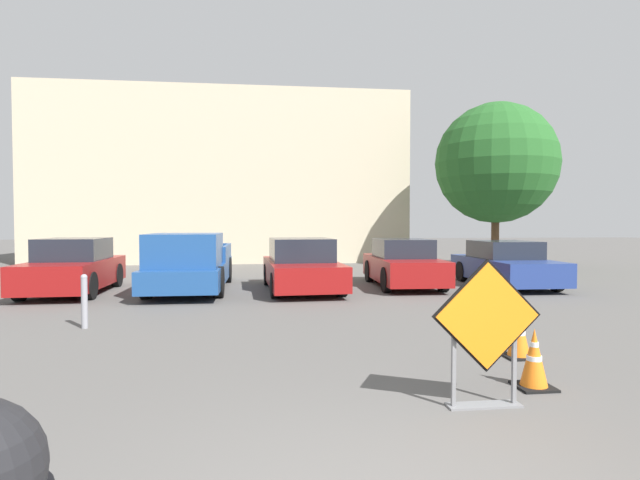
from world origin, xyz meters
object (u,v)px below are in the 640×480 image
at_px(road_closed_sign, 486,327).
at_px(parked_car_third, 403,264).
at_px(traffic_cone_second, 519,334).
at_px(parked_car_fourth, 505,265).
at_px(traffic_cone_nearest, 534,359).
at_px(bollard_nearest, 84,300).
at_px(parked_car_second, 301,266).
at_px(pickup_truck, 190,265).
at_px(parked_car_nearest, 73,268).

xyz_separation_m(road_closed_sign, parked_car_third, (1.95, 9.65, -0.17)).
bearing_deg(traffic_cone_second, parked_car_fourth, 64.03).
height_order(traffic_cone_nearest, bollard_nearest, bollard_nearest).
distance_m(road_closed_sign, parked_car_second, 9.24).
xyz_separation_m(traffic_cone_nearest, bollard_nearest, (-6.25, 4.01, 0.18)).
height_order(traffic_cone_second, parked_car_second, parked_car_second).
distance_m(traffic_cone_second, bollard_nearest, 7.29).
distance_m(traffic_cone_second, parked_car_third, 7.91).
distance_m(pickup_truck, parked_car_second, 3.09).
bearing_deg(bollard_nearest, parked_car_nearest, 111.46).
bearing_deg(parked_car_second, parked_car_third, -174.06).
bearing_deg(road_closed_sign, bollard_nearest, 140.13).
relative_size(road_closed_sign, parked_car_fourth, 0.36).
height_order(traffic_cone_nearest, parked_car_third, parked_car_third).
height_order(parked_car_nearest, parked_car_fourth, parked_car_nearest).
xyz_separation_m(road_closed_sign, parked_car_fourth, (5.03, 9.39, -0.19)).
relative_size(traffic_cone_nearest, traffic_cone_second, 1.00).
xyz_separation_m(parked_car_third, parked_car_fourth, (3.08, -0.26, -0.03)).
height_order(parked_car_nearest, parked_car_third, parked_car_nearest).
height_order(traffic_cone_second, parked_car_third, parked_car_third).
relative_size(parked_car_second, parked_car_fourth, 1.06).
bearing_deg(parked_car_second, traffic_cone_second, 105.43).
height_order(parked_car_nearest, bollard_nearest, parked_car_nearest).
height_order(parked_car_fourth, bollard_nearest, parked_car_fourth).
bearing_deg(parked_car_fourth, bollard_nearest, 25.84).
distance_m(traffic_cone_nearest, parked_car_nearest, 11.98).
xyz_separation_m(road_closed_sign, traffic_cone_second, (1.32, 1.77, -0.49)).
relative_size(parked_car_third, bollard_nearest, 4.21).
bearing_deg(parked_car_fourth, pickup_truck, 1.72).
distance_m(parked_car_nearest, bollard_nearest, 5.14).
xyz_separation_m(traffic_cone_second, pickup_truck, (-5.54, 7.49, 0.40)).
distance_m(traffic_cone_nearest, pickup_truck, 10.10).
bearing_deg(parked_car_third, parked_car_fourth, 177.18).
relative_size(road_closed_sign, traffic_cone_second, 2.23).
bearing_deg(parked_car_third, parked_car_second, 10.88).
bearing_deg(traffic_cone_second, parked_car_third, 85.45).
distance_m(road_closed_sign, traffic_cone_second, 2.27).
xyz_separation_m(parked_car_nearest, pickup_truck, (3.09, -0.05, 0.05)).
height_order(parked_car_nearest, pickup_truck, pickup_truck).
relative_size(pickup_truck, parked_car_second, 1.23).
bearing_deg(traffic_cone_nearest, parked_car_fourth, 64.62).
xyz_separation_m(traffic_cone_second, parked_car_nearest, (-8.63, 7.54, 0.35)).
relative_size(parked_car_second, bollard_nearest, 4.59).
bearing_deg(bollard_nearest, parked_car_second, 47.23).
bearing_deg(road_closed_sign, traffic_cone_nearest, 32.31).
bearing_deg(parked_car_nearest, traffic_cone_second, 137.45).
relative_size(road_closed_sign, parked_car_second, 0.34).
relative_size(traffic_cone_second, parked_car_nearest, 0.17).
distance_m(parked_car_nearest, parked_car_third, 9.26).
distance_m(road_closed_sign, traffic_cone_nearest, 1.09).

